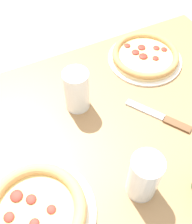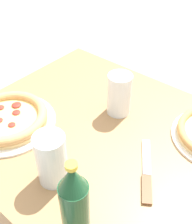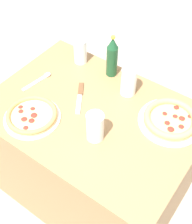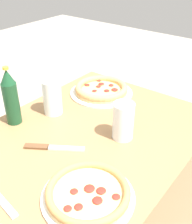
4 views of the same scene
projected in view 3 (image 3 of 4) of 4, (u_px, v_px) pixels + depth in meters
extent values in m
plane|color=#A89E8E|center=(93.00, 188.00, 2.07)|extent=(8.00, 8.00, 0.00)
cube|color=#997047|center=(93.00, 156.00, 1.79)|extent=(1.03, 0.73, 0.76)
cylinder|color=silver|center=(32.00, 118.00, 1.48)|extent=(0.27, 0.27, 0.01)
cylinder|color=#E5C689|center=(32.00, 116.00, 1.47)|extent=(0.24, 0.24, 0.01)
cylinder|color=#EACC7F|center=(32.00, 115.00, 1.47)|extent=(0.21, 0.21, 0.00)
torus|color=tan|center=(32.00, 114.00, 1.46)|extent=(0.24, 0.24, 0.02)
ellipsoid|color=maroon|center=(34.00, 115.00, 1.46)|extent=(0.03, 0.03, 0.01)
ellipsoid|color=maroon|center=(26.00, 128.00, 1.41)|extent=(0.02, 0.02, 0.01)
ellipsoid|color=maroon|center=(33.00, 109.00, 1.49)|extent=(0.02, 0.02, 0.01)
ellipsoid|color=maroon|center=(24.00, 119.00, 1.45)|extent=(0.03, 0.03, 0.01)
ellipsoid|color=maroon|center=(31.00, 121.00, 1.44)|extent=(0.03, 0.03, 0.01)
ellipsoid|color=maroon|center=(21.00, 111.00, 1.48)|extent=(0.02, 0.02, 0.01)
ellipsoid|color=maroon|center=(20.00, 107.00, 1.50)|extent=(0.02, 0.02, 0.01)
cylinder|color=silver|center=(170.00, 122.00, 1.46)|extent=(0.30, 0.30, 0.01)
cylinder|color=#DBB775|center=(170.00, 120.00, 1.46)|extent=(0.25, 0.25, 0.01)
cylinder|color=#E5C170|center=(170.00, 119.00, 1.45)|extent=(0.22, 0.22, 0.00)
torus|color=tan|center=(171.00, 118.00, 1.45)|extent=(0.25, 0.25, 0.03)
ellipsoid|color=maroon|center=(181.00, 127.00, 1.42)|extent=(0.03, 0.03, 0.01)
ellipsoid|color=maroon|center=(167.00, 123.00, 1.43)|extent=(0.03, 0.03, 0.01)
ellipsoid|color=maroon|center=(175.00, 116.00, 1.46)|extent=(0.02, 0.02, 0.01)
ellipsoid|color=maroon|center=(165.00, 114.00, 1.47)|extent=(0.02, 0.02, 0.01)
ellipsoid|color=maroon|center=(190.00, 116.00, 1.46)|extent=(0.02, 0.02, 0.01)
ellipsoid|color=maroon|center=(176.00, 107.00, 1.50)|extent=(0.03, 0.03, 0.01)
ellipsoid|color=maroon|center=(182.00, 118.00, 1.45)|extent=(0.03, 0.03, 0.01)
ellipsoid|color=maroon|center=(171.00, 129.00, 1.40)|extent=(0.03, 0.03, 0.01)
cylinder|color=white|center=(95.00, 127.00, 1.36)|extent=(0.08, 0.08, 0.14)
cylinder|color=silver|center=(95.00, 129.00, 1.37)|extent=(0.06, 0.06, 0.11)
cylinder|color=white|center=(80.00, 51.00, 1.72)|extent=(0.07, 0.07, 0.14)
cylinder|color=#935123|center=(80.00, 53.00, 1.73)|extent=(0.06, 0.06, 0.12)
cylinder|color=white|center=(129.00, 82.00, 1.55)|extent=(0.08, 0.08, 0.15)
cylinder|color=#F4A323|center=(128.00, 84.00, 1.56)|extent=(0.06, 0.06, 0.11)
cylinder|color=#194728|center=(112.00, 61.00, 1.64)|extent=(0.06, 0.06, 0.17)
cone|color=#194728|center=(113.00, 43.00, 1.55)|extent=(0.06, 0.06, 0.06)
cylinder|color=gold|center=(113.00, 37.00, 1.53)|extent=(0.02, 0.02, 0.01)
cube|color=brown|center=(81.00, 89.00, 1.62)|extent=(0.07, 0.09, 0.01)
cube|color=silver|center=(79.00, 104.00, 1.54)|extent=(0.09, 0.12, 0.01)
cube|color=silver|center=(34.00, 83.00, 1.65)|extent=(0.04, 0.15, 0.01)
ellipsoid|color=silver|center=(47.00, 75.00, 1.69)|extent=(0.04, 0.04, 0.01)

